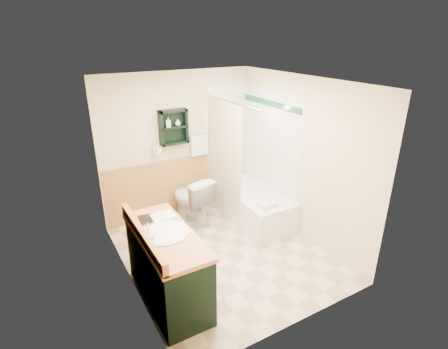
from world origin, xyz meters
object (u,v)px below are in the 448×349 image
(vanity, at_px, (168,266))
(soap_bottle_b, at_px, (178,123))
(vanity_book, at_px, (139,213))
(wall_shelf, at_px, (174,127))
(bathtub, at_px, (253,206))
(toilet, at_px, (191,200))
(soap_bottle_a, at_px, (169,125))
(hair_dryer, at_px, (156,151))

(vanity, height_order, soap_bottle_b, soap_bottle_b)
(vanity, height_order, vanity_book, vanity_book)
(wall_shelf, relative_size, bathtub, 0.37)
(wall_shelf, xyz_separation_m, toilet, (0.10, -0.35, -1.15))
(bathtub, bearing_deg, vanity, -150.86)
(wall_shelf, xyz_separation_m, vanity, (-0.89, -1.84, -1.11))
(wall_shelf, bearing_deg, toilet, -74.41)
(wall_shelf, height_order, vanity_book, wall_shelf)
(vanity_book, bearing_deg, soap_bottle_a, 61.67)
(vanity_book, xyz_separation_m, soap_bottle_b, (1.13, 1.45, 0.61))
(vanity, relative_size, bathtub, 0.93)
(wall_shelf, height_order, bathtub, wall_shelf)
(hair_dryer, xyz_separation_m, soap_bottle_a, (0.22, -0.03, 0.40))
(bathtub, height_order, soap_bottle_a, soap_bottle_a)
(soap_bottle_b, bearing_deg, bathtub, -38.89)
(toilet, xyz_separation_m, vanity_book, (-1.16, -1.11, 0.60))
(hair_dryer, height_order, bathtub, hair_dryer)
(soap_bottle_a, distance_m, soap_bottle_b, 0.15)
(wall_shelf, distance_m, hair_dryer, 0.46)
(toilet, bearing_deg, vanity, 45.89)
(wall_shelf, xyz_separation_m, bathtub, (1.03, -0.77, -1.30))
(hair_dryer, distance_m, vanity_book, 1.68)
(vanity_book, bearing_deg, wall_shelf, 59.58)
(wall_shelf, distance_m, bathtub, 1.83)
(hair_dryer, height_order, vanity_book, hair_dryer)
(soap_bottle_b, bearing_deg, vanity, -117.73)
(toilet, relative_size, soap_bottle_b, 7.78)
(hair_dryer, height_order, toilet, hair_dryer)
(toilet, height_order, soap_bottle_a, soap_bottle_a)
(bathtub, bearing_deg, toilet, 155.48)
(wall_shelf, height_order, toilet, wall_shelf)
(wall_shelf, relative_size, vanity_book, 2.29)
(wall_shelf, relative_size, vanity, 0.40)
(wall_shelf, height_order, vanity, wall_shelf)
(hair_dryer, bearing_deg, vanity_book, -117.10)
(vanity, relative_size, soap_bottle_a, 9.13)
(bathtub, relative_size, vanity_book, 6.23)
(hair_dryer, relative_size, toilet, 0.29)
(wall_shelf, xyz_separation_m, soap_bottle_b, (0.07, -0.01, 0.06))
(vanity, distance_m, vanity_book, 0.70)
(soap_bottle_b, bearing_deg, wall_shelf, 176.02)
(vanity, height_order, bathtub, vanity)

